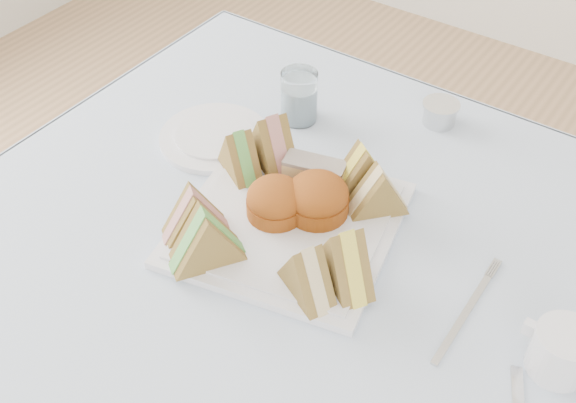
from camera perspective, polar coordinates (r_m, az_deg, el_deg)
The scene contains 18 objects.
tablecloth at distance 0.97m, azimuth -0.36°, elevation -5.67°, with size 1.02×1.02×0.01m, color silver.
serving_plate at distance 1.02m, azimuth 0.00°, elevation -1.80°, with size 0.29×0.29×0.01m, color silver.
sandwich_fl_a at distance 0.98m, azimuth -7.41°, elevation -0.83°, with size 0.09×0.04×0.08m, color olive, non-canonical shape.
sandwich_fl_b at distance 0.94m, azimuth -6.51°, elevation -2.70°, with size 0.10×0.05×0.09m, color olive, non-canonical shape.
sandwich_fr_a at distance 0.91m, azimuth 4.53°, elevation -4.30°, with size 0.10×0.05×0.09m, color olive, non-canonical shape.
sandwich_fr_b at distance 0.90m, azimuth 1.50°, elevation -5.44°, with size 0.09×0.04×0.08m, color olive, non-canonical shape.
sandwich_bl_a at distance 1.07m, azimuth -3.86°, elevation 3.92°, with size 0.09×0.04×0.08m, color olive, non-canonical shape.
sandwich_bl_b at distance 1.08m, azimuth -1.25°, elevation 4.86°, with size 0.10×0.05×0.09m, color olive, non-canonical shape.
sandwich_br_a at distance 1.01m, azimuth 7.16°, elevation 0.95°, with size 0.09×0.04×0.08m, color olive, non-canonical shape.
sandwich_br_b at distance 1.05m, azimuth 5.84°, elevation 2.73°, with size 0.09×0.04×0.08m, color olive, non-canonical shape.
scone_left at distance 1.01m, azimuth -0.98°, elevation 0.09°, with size 0.08×0.08×0.06m, color brown.
scone_right at distance 1.01m, azimuth 2.34°, elevation 0.32°, with size 0.09×0.09×0.06m, color brown.
pastry_slice at distance 1.06m, azimuth 2.12°, elevation 2.30°, with size 0.09×0.04×0.04m, color beige.
side_plate at distance 1.18m, azimuth -5.81°, elevation 5.06°, with size 0.18×0.18×0.01m, color silver.
water_glass at distance 1.19m, azimuth 0.88°, elevation 8.30°, with size 0.06×0.06×0.09m, color white.
tea_strainer at distance 1.23m, azimuth 11.91°, elevation 6.77°, with size 0.06×0.06×0.03m, color silver.
fork at distance 0.94m, azimuth 13.62°, elevation -8.96°, with size 0.01×0.17×0.00m, color silver.
creamer_jug at distance 0.91m, azimuth 20.80°, elevation -11.01°, with size 0.07×0.07×0.06m, color silver.
Camera 1 is at (0.37, -0.52, 1.47)m, focal length 45.00 mm.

